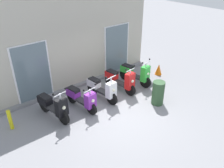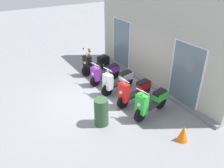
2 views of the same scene
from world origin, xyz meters
name	(u,v)px [view 1 (image 1 of 2)]	position (x,y,z in m)	size (l,w,h in m)	color
ground_plane	(122,113)	(0.00, 0.00, 0.00)	(40.00, 40.00, 0.00)	gray
storefront_facade	(76,44)	(0.00, 2.88, 1.82)	(7.23, 0.50, 3.79)	#B2AD9E
scooter_black	(53,106)	(-1.98, 1.29, 0.49)	(0.63, 1.60, 1.27)	black
scooter_purple	(81,98)	(-0.94, 1.18, 0.45)	(0.63, 1.53, 1.11)	black
scooter_white	(102,88)	(0.01, 1.20, 0.50)	(0.59, 1.59, 1.26)	black
scooter_red	(121,80)	(1.00, 1.27, 0.49)	(0.59, 1.61, 1.24)	black
scooter_green	(136,73)	(1.90, 1.31, 0.50)	(0.66, 1.60, 1.24)	black
curb_bollard	(10,120)	(-3.33, 1.63, 0.35)	(0.12, 0.12, 0.70)	yellow
trash_bin	(158,93)	(1.47, -0.34, 0.46)	(0.45, 0.45, 0.92)	#2D4C2D
traffic_cone	(159,69)	(3.38, 1.29, 0.26)	(0.32, 0.32, 0.52)	orange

